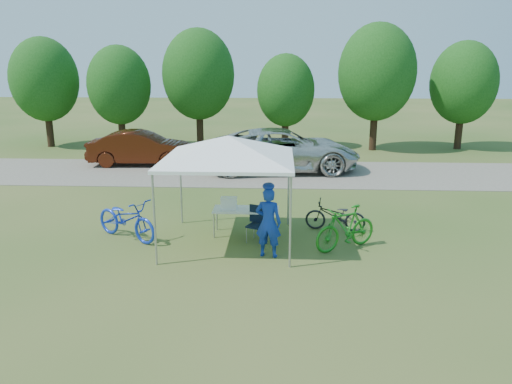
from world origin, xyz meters
The scene contains 14 objects.
ground centered at (0.00, 0.00, 0.00)m, with size 100.00×100.00×0.00m, color #2D5119.
gravel_strip centered at (0.00, 8.00, 0.01)m, with size 24.00×5.00×0.02m, color gray.
canopy centered at (0.00, 0.00, 2.65)m, with size 4.53×4.53×3.00m.
treeline centered at (-0.29, 14.05, 3.53)m, with size 24.89×4.28×6.30m.
folding_table centered at (0.38, 0.62, 0.66)m, with size 1.72×0.71×0.71m.
folding_chair centered at (0.71, 0.18, 0.53)m, with size 0.61×0.64×0.90m.
cooler centered at (-0.07, 0.62, 0.86)m, with size 0.42×0.29×0.31m.
ice_cream_cup centered at (0.86, 0.57, 0.74)m, with size 0.08×0.08×0.06m, color gold.
cyclist centered at (1.00, -0.86, 0.83)m, with size 0.61×0.40×1.67m, color #13329E.
bike_blue centered at (-2.67, 0.15, 0.54)m, with size 0.71×2.05×1.08m, color #1636C4.
bike_green centered at (2.87, -0.31, 0.54)m, with size 0.51×1.80×1.08m, color #1D7D1B.
bike_dark centered at (2.76, 1.04, 0.42)m, with size 0.56×1.61×0.85m, color black.
minivan centered at (1.38, 8.52, 0.89)m, with size 2.90×6.29×1.75m, color beige.
sedan centered at (-4.82, 9.42, 0.76)m, with size 1.57×4.51×1.49m, color #42180B.
Camera 1 is at (1.26, -11.87, 4.48)m, focal length 35.00 mm.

